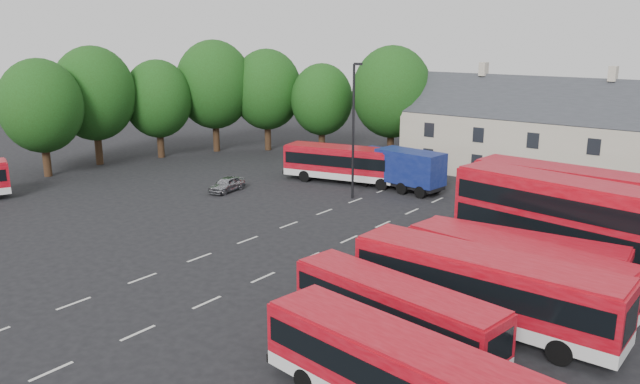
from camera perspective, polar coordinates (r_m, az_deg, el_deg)
The scene contains 15 objects.
ground at distance 38.28m, azimuth -8.72°, elevation -5.12°, with size 140.00×140.00×0.00m, color black.
lane_markings at distance 37.99m, azimuth -3.91°, elevation -5.13°, with size 5.15×33.80×0.01m.
treeline at distance 64.78m, azimuth -9.37°, elevation 8.87°, with size 29.92×32.59×12.01m.
terrace_houses at distance 56.80m, azimuth 24.62°, elevation 4.14°, with size 35.70×7.13×10.06m.
bus_row_a at distance 21.50m, azimuth 7.41°, elevation -16.01°, with size 10.92×3.81×3.02m.
bus_row_b at distance 26.32m, azimuth 6.87°, elevation -10.45°, with size 9.93×3.63×2.74m.
bus_row_c at distance 28.41m, azimuth 14.76°, elevation -8.13°, with size 11.90×2.93×3.35m.
bus_row_d at distance 31.10m, azimuth 17.41°, elevation -6.67°, with size 11.09×3.88×3.07m.
bus_row_e at distance 33.03m, azimuth 17.72°, elevation -5.68°, with size 10.28×3.23×2.86m.
bus_dd_south at distance 36.68m, azimuth 21.30°, elevation -2.17°, with size 12.45×4.67×4.99m.
bus_dd_north at distance 40.43m, azimuth 22.00°, elevation -0.90°, with size 11.92×3.55×4.82m.
bus_north at distance 53.75m, azimuth 2.52°, elevation 2.79°, with size 11.42×4.85×3.15m.
box_truck at distance 51.79m, azimuth 7.34°, elevation 2.26°, with size 7.97×3.21×3.40m.
silver_car at distance 51.64m, azimuth -8.52°, elevation 0.71°, with size 1.45×3.61×1.23m, color #96989D.
lamppost at distance 48.09m, azimuth 3.09°, elevation 5.90°, with size 0.73×0.41×10.49m.
Camera 1 is at (26.33, -24.75, 12.64)m, focal length 35.00 mm.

